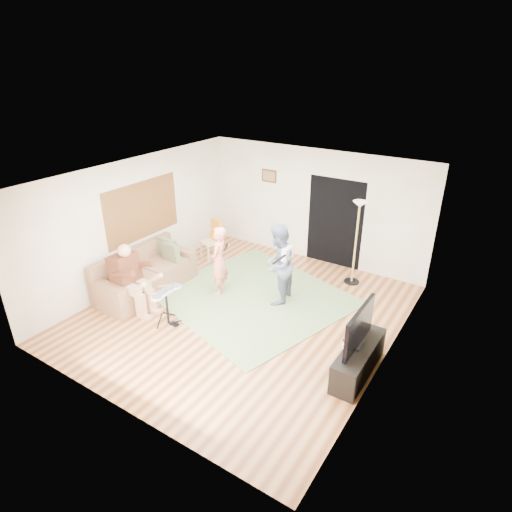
{
  "coord_description": "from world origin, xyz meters",
  "views": [
    {
      "loc": [
        4.06,
        -5.82,
        4.58
      ],
      "look_at": [
        0.1,
        0.3,
        1.15
      ],
      "focal_mm": 30.0,
      "sensor_mm": 36.0,
      "label": 1
    }
  ],
  "objects_px": {
    "drum_kit": "(167,308)",
    "tv_cabinet": "(358,360)",
    "television": "(359,327)",
    "sofa": "(144,277)",
    "guitarist": "(278,265)",
    "singer": "(219,261)",
    "dining_chair": "(212,245)",
    "torchiere_lamp": "(357,228)",
    "guitar_spare": "(349,350)"
  },
  "relations": [
    {
      "from": "sofa",
      "to": "tv_cabinet",
      "type": "bearing_deg",
      "value": -0.71
    },
    {
      "from": "singer",
      "to": "guitarist",
      "type": "relative_size",
      "value": 0.89
    },
    {
      "from": "torchiere_lamp",
      "to": "tv_cabinet",
      "type": "xyz_separation_m",
      "value": [
        1.19,
        -2.8,
        -1.04
      ]
    },
    {
      "from": "singer",
      "to": "dining_chair",
      "type": "xyz_separation_m",
      "value": [
        -1.19,
        1.25,
        -0.39
      ]
    },
    {
      "from": "guitarist",
      "to": "television",
      "type": "height_order",
      "value": "guitarist"
    },
    {
      "from": "guitarist",
      "to": "torchiere_lamp",
      "type": "distance_m",
      "value": 1.93
    },
    {
      "from": "tv_cabinet",
      "to": "television",
      "type": "height_order",
      "value": "television"
    },
    {
      "from": "tv_cabinet",
      "to": "guitar_spare",
      "type": "bearing_deg",
      "value": 139.9
    },
    {
      "from": "singer",
      "to": "guitarist",
      "type": "height_order",
      "value": "guitarist"
    },
    {
      "from": "drum_kit",
      "to": "guitarist",
      "type": "xyz_separation_m",
      "value": [
        1.33,
        1.79,
        0.52
      ]
    },
    {
      "from": "dining_chair",
      "to": "guitar_spare",
      "type": "bearing_deg",
      "value": -3.4
    },
    {
      "from": "drum_kit",
      "to": "guitar_spare",
      "type": "bearing_deg",
      "value": 13.64
    },
    {
      "from": "guitar_spare",
      "to": "tv_cabinet",
      "type": "relative_size",
      "value": 0.54
    },
    {
      "from": "torchiere_lamp",
      "to": "television",
      "type": "xyz_separation_m",
      "value": [
        1.14,
        -2.8,
        -0.44
      ]
    },
    {
      "from": "guitarist",
      "to": "torchiere_lamp",
      "type": "xyz_separation_m",
      "value": [
        0.99,
        1.6,
        0.46
      ]
    },
    {
      "from": "dining_chair",
      "to": "tv_cabinet",
      "type": "height_order",
      "value": "dining_chair"
    },
    {
      "from": "guitarist",
      "to": "guitar_spare",
      "type": "xyz_separation_m",
      "value": [
        1.93,
        -1.0,
        -0.61
      ]
    },
    {
      "from": "television",
      "to": "tv_cabinet",
      "type": "bearing_deg",
      "value": -0.0
    },
    {
      "from": "drum_kit",
      "to": "torchiere_lamp",
      "type": "bearing_deg",
      "value": 55.65
    },
    {
      "from": "guitarist",
      "to": "tv_cabinet",
      "type": "bearing_deg",
      "value": 51.13
    },
    {
      "from": "torchiere_lamp",
      "to": "guitarist",
      "type": "bearing_deg",
      "value": -121.7
    },
    {
      "from": "torchiere_lamp",
      "to": "tv_cabinet",
      "type": "distance_m",
      "value": 3.21
    },
    {
      "from": "television",
      "to": "sofa",
      "type": "bearing_deg",
      "value": 179.28
    },
    {
      "from": "dining_chair",
      "to": "television",
      "type": "relative_size",
      "value": 0.91
    },
    {
      "from": "sofa",
      "to": "television",
      "type": "distance_m",
      "value": 4.78
    },
    {
      "from": "singer",
      "to": "guitarist",
      "type": "xyz_separation_m",
      "value": [
        1.21,
        0.35,
        0.09
      ]
    },
    {
      "from": "sofa",
      "to": "drum_kit",
      "type": "xyz_separation_m",
      "value": [
        1.3,
        -0.65,
        0.01
      ]
    },
    {
      "from": "singer",
      "to": "guitarist",
      "type": "distance_m",
      "value": 1.26
    },
    {
      "from": "drum_kit",
      "to": "tv_cabinet",
      "type": "distance_m",
      "value": 3.55
    },
    {
      "from": "drum_kit",
      "to": "television",
      "type": "distance_m",
      "value": 3.54
    },
    {
      "from": "guitarist",
      "to": "television",
      "type": "bearing_deg",
      "value": 50.56
    },
    {
      "from": "tv_cabinet",
      "to": "guitarist",
      "type": "bearing_deg",
      "value": 151.1
    },
    {
      "from": "drum_kit",
      "to": "guitar_spare",
      "type": "xyz_separation_m",
      "value": [
        3.26,
        0.79,
        -0.1
      ]
    },
    {
      "from": "torchiere_lamp",
      "to": "dining_chair",
      "type": "xyz_separation_m",
      "value": [
        -3.38,
        -0.7,
        -0.94
      ]
    },
    {
      "from": "guitar_spare",
      "to": "torchiere_lamp",
      "type": "xyz_separation_m",
      "value": [
        -0.95,
        2.59,
        1.07
      ]
    },
    {
      "from": "sofa",
      "to": "dining_chair",
      "type": "distance_m",
      "value": 2.05
    },
    {
      "from": "television",
      "to": "drum_kit",
      "type": "bearing_deg",
      "value": -170.28
    },
    {
      "from": "singer",
      "to": "tv_cabinet",
      "type": "relative_size",
      "value": 1.06
    },
    {
      "from": "sofa",
      "to": "tv_cabinet",
      "type": "distance_m",
      "value": 4.8
    },
    {
      "from": "drum_kit",
      "to": "torchiere_lamp",
      "type": "relative_size",
      "value": 0.38
    },
    {
      "from": "guitar_spare",
      "to": "torchiere_lamp",
      "type": "height_order",
      "value": "torchiere_lamp"
    },
    {
      "from": "sofa",
      "to": "singer",
      "type": "relative_size",
      "value": 1.49
    },
    {
      "from": "sofa",
      "to": "singer",
      "type": "distance_m",
      "value": 1.68
    },
    {
      "from": "drum_kit",
      "to": "television",
      "type": "bearing_deg",
      "value": 9.72
    },
    {
      "from": "drum_kit",
      "to": "tv_cabinet",
      "type": "height_order",
      "value": "drum_kit"
    },
    {
      "from": "guitarist",
      "to": "dining_chair",
      "type": "height_order",
      "value": "guitarist"
    },
    {
      "from": "singer",
      "to": "tv_cabinet",
      "type": "bearing_deg",
      "value": 55.52
    },
    {
      "from": "sofa",
      "to": "guitarist",
      "type": "distance_m",
      "value": 2.91
    },
    {
      "from": "sofa",
      "to": "torchiere_lamp",
      "type": "height_order",
      "value": "torchiere_lamp"
    },
    {
      "from": "drum_kit",
      "to": "dining_chair",
      "type": "bearing_deg",
      "value": 111.63
    }
  ]
}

